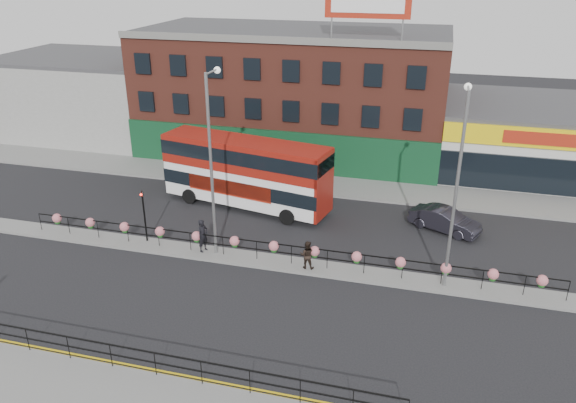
% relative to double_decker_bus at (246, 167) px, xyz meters
% --- Properties ---
extents(ground, '(120.00, 120.00, 0.00)m').
position_rel_double_decker_bus_xyz_m(ground, '(3.97, -7.00, -2.88)').
color(ground, black).
rests_on(ground, ground).
extents(north_pavement, '(60.00, 4.00, 0.15)m').
position_rel_double_decker_bus_xyz_m(north_pavement, '(3.97, 5.00, -2.81)').
color(north_pavement, slate).
rests_on(north_pavement, ground).
extents(median, '(60.00, 1.60, 0.15)m').
position_rel_double_decker_bus_xyz_m(median, '(3.97, -7.00, -2.81)').
color(median, slate).
rests_on(median, ground).
extents(yellow_line_inner, '(60.00, 0.10, 0.01)m').
position_rel_double_decker_bus_xyz_m(yellow_line_inner, '(3.97, -16.70, -2.88)').
color(yellow_line_inner, gold).
rests_on(yellow_line_inner, ground).
extents(yellow_line_outer, '(60.00, 0.10, 0.01)m').
position_rel_double_decker_bus_xyz_m(yellow_line_outer, '(3.97, -16.88, -2.88)').
color(yellow_line_outer, gold).
rests_on(yellow_line_outer, ground).
extents(brick_building, '(25.00, 12.21, 10.30)m').
position_rel_double_decker_bus_xyz_m(brick_building, '(-0.03, 12.96, 2.24)').
color(brick_building, brown).
rests_on(brick_building, ground).
extents(supermarket, '(15.00, 12.25, 5.30)m').
position_rel_double_decker_bus_xyz_m(supermarket, '(19.97, 12.90, -0.23)').
color(supermarket, silver).
rests_on(supermarket, ground).
extents(warehouse_west, '(15.50, 12.00, 7.30)m').
position_rel_double_decker_bus_xyz_m(warehouse_west, '(-20.28, 13.00, 0.77)').
color(warehouse_west, gray).
rests_on(warehouse_west, ground).
extents(median_railing, '(30.04, 0.56, 1.23)m').
position_rel_double_decker_bus_xyz_m(median_railing, '(3.97, -7.00, -1.84)').
color(median_railing, black).
rests_on(median_railing, median).
extents(south_railing, '(20.04, 0.05, 1.12)m').
position_rel_double_decker_bus_xyz_m(south_railing, '(1.97, -17.10, -1.92)').
color(south_railing, black).
rests_on(south_railing, south_pavement).
extents(double_decker_bus, '(11.91, 4.95, 4.69)m').
position_rel_double_decker_bus_xyz_m(double_decker_bus, '(0.00, 0.00, 0.00)').
color(double_decker_bus, white).
rests_on(double_decker_bus, ground).
extents(car, '(4.81, 5.50, 1.43)m').
position_rel_double_decker_bus_xyz_m(car, '(13.03, -0.32, -2.17)').
color(car, '#222129').
rests_on(car, ground).
extents(pedestrian_a, '(1.01, 0.92, 1.95)m').
position_rel_double_decker_bus_xyz_m(pedestrian_a, '(-0.27, -6.89, -1.76)').
color(pedestrian_a, black).
rests_on(pedestrian_a, median).
extents(pedestrian_b, '(0.85, 0.69, 1.60)m').
position_rel_double_decker_bus_xyz_m(pedestrian_b, '(5.91, -7.23, -1.93)').
color(pedestrian_b, black).
rests_on(pedestrian_b, median).
extents(lamp_column_west, '(0.37, 1.80, 10.25)m').
position_rel_double_decker_bus_xyz_m(lamp_column_west, '(0.50, -6.67, 3.34)').
color(lamp_column_west, gray).
rests_on(lamp_column_west, median).
extents(lamp_column_east, '(0.36, 1.78, 10.13)m').
position_rel_double_decker_bus_xyz_m(lamp_column_east, '(13.14, -6.87, 3.27)').
color(lamp_column_east, gray).
rests_on(lamp_column_east, median).
extents(traffic_light_median, '(0.15, 0.28, 3.65)m').
position_rel_double_decker_bus_xyz_m(traffic_light_median, '(-4.03, -6.61, -0.41)').
color(traffic_light_median, black).
rests_on(traffic_light_median, median).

